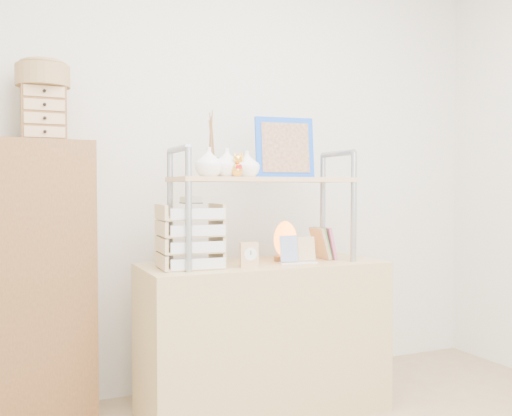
% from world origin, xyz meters
% --- Properties ---
extents(room_shell, '(3.42, 3.41, 2.61)m').
position_xyz_m(room_shell, '(0.00, 0.39, 1.69)').
color(room_shell, silver).
rests_on(room_shell, ground).
extents(desk, '(1.20, 0.50, 0.75)m').
position_xyz_m(desk, '(0.00, 1.20, 0.38)').
color(desk, tan).
rests_on(desk, ground).
extents(cabinet, '(0.46, 0.27, 1.35)m').
position_xyz_m(cabinet, '(-0.99, 1.57, 0.68)').
color(cabinet, brown).
rests_on(cabinet, ground).
extents(hutch, '(0.90, 0.34, 0.74)m').
position_xyz_m(hutch, '(-0.04, 1.21, 1.18)').
color(hutch, '#969DA3').
rests_on(hutch, desk).
extents(letter_tray, '(0.29, 0.27, 0.33)m').
position_xyz_m(letter_tray, '(-0.38, 1.17, 0.88)').
color(letter_tray, tan).
rests_on(letter_tray, desk).
extents(salt_lamp, '(0.13, 0.12, 0.20)m').
position_xyz_m(salt_lamp, '(0.13, 1.22, 0.85)').
color(salt_lamp, brown).
rests_on(salt_lamp, desk).
extents(desk_clock, '(0.09, 0.05, 0.12)m').
position_xyz_m(desk_clock, '(-0.13, 1.07, 0.81)').
color(desk_clock, tan).
rests_on(desk_clock, desk).
extents(postcard_stand, '(0.20, 0.07, 0.14)m').
position_xyz_m(postcard_stand, '(0.15, 1.11, 0.79)').
color(postcard_stand, white).
rests_on(postcard_stand, desk).
extents(drawer_chest, '(0.20, 0.16, 0.25)m').
position_xyz_m(drawer_chest, '(-0.99, 1.55, 1.48)').
color(drawer_chest, brown).
rests_on(drawer_chest, cabinet).
extents(woven_basket, '(0.25, 0.25, 0.10)m').
position_xyz_m(woven_basket, '(-0.99, 1.55, 1.65)').
color(woven_basket, olive).
rests_on(woven_basket, drawer_chest).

